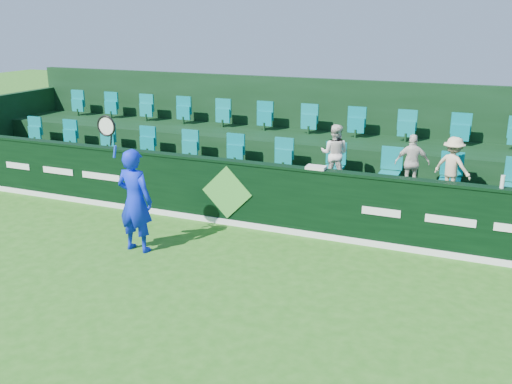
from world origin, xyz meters
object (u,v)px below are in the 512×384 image
at_px(spectator_left, 335,154).
at_px(drinks_bottle, 502,182).
at_px(spectator_right, 453,166).
at_px(towel, 316,167).
at_px(tennis_player, 135,200).
at_px(spectator_middle, 412,163).

bearing_deg(spectator_left, drinks_bottle, 157.89).
bearing_deg(spectator_right, towel, 49.09).
height_order(spectator_right, drinks_bottle, spectator_right).
height_order(tennis_player, spectator_middle, tennis_player).
bearing_deg(spectator_right, spectator_middle, 23.71).
bearing_deg(spectator_right, spectator_left, 23.71).
xyz_separation_m(tennis_player, drinks_bottle, (6.01, 1.91, 0.50)).
height_order(spectator_left, drinks_bottle, spectator_left).
xyz_separation_m(spectator_left, drinks_bottle, (3.18, -1.12, 0.05)).
relative_size(spectator_middle, spectator_right, 0.99).
relative_size(towel, drinks_bottle, 1.67).
bearing_deg(spectator_left, tennis_player, 44.33).
bearing_deg(tennis_player, spectator_left, 47.05).
bearing_deg(spectator_right, drinks_bottle, 151.61).
height_order(spectator_left, spectator_right, spectator_left).
xyz_separation_m(tennis_player, spectator_middle, (4.38, 3.03, 0.40)).
relative_size(spectator_middle, drinks_bottle, 5.12).
distance_m(spectator_left, spectator_middle, 1.56).
bearing_deg(tennis_player, towel, 34.61).
distance_m(tennis_player, spectator_middle, 5.35).
distance_m(tennis_player, towel, 3.40).
relative_size(spectator_left, towel, 3.30).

